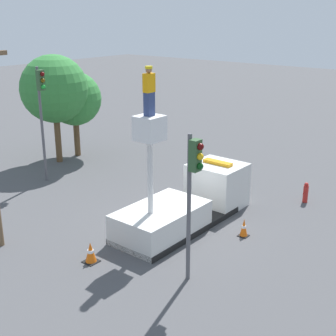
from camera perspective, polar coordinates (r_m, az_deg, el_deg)
name	(u,v)px	position (r m, az deg, el deg)	size (l,w,h in m)	color
ground_plane	(177,227)	(19.65, 1.12, -7.20)	(120.00, 120.00, 0.00)	#4C4C4F
bucket_truck	(187,204)	(19.79, 2.31, -4.37)	(6.97, 2.35, 5.00)	black
worker	(149,91)	(16.63, -2.32, 9.34)	(0.40, 0.26, 1.75)	navy
traffic_light_pole	(193,180)	(14.54, 3.07, -1.47)	(0.34, 0.57, 5.02)	#515156
traffic_light_across	(42,102)	(24.58, -15.16, 7.73)	(0.34, 0.57, 5.97)	#515156
fire_hydrant	(306,193)	(22.86, 16.44, -2.89)	(0.47, 0.23, 0.98)	#B2231E
traffic_cone_rear	(91,253)	(17.16, -9.41, -10.14)	(0.51, 0.51, 0.77)	black
traffic_cone_curbside	(244,228)	(18.99, 9.23, -7.23)	(0.39, 0.39, 0.74)	black
tree_left_bg	(74,99)	(29.01, -11.34, 8.25)	(3.24, 3.24, 5.19)	brown
tree_right_bg	(54,89)	(27.84, -13.70, 9.33)	(3.88, 3.88, 6.29)	brown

